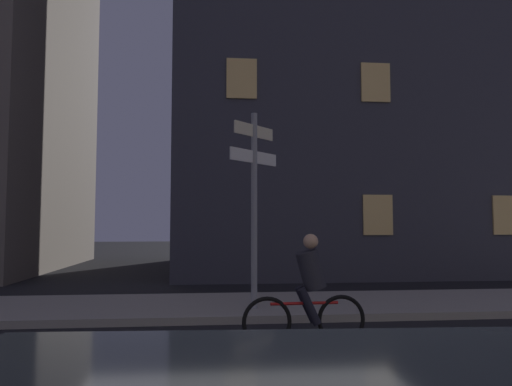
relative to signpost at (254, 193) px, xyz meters
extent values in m
cube|color=gray|center=(-0.53, 0.61, -2.27)|extent=(40.00, 2.67, 0.14)
cylinder|color=gray|center=(0.00, 0.00, -0.31)|extent=(0.12, 0.12, 3.78)
cube|color=beige|center=(0.00, 0.00, 1.22)|extent=(0.83, 0.83, 0.24)
cube|color=white|center=(0.00, 0.00, 0.71)|extent=(0.99, 0.99, 0.24)
torus|color=black|center=(-0.01, -2.21, -1.98)|extent=(0.72, 0.09, 0.72)
torus|color=black|center=(1.08, -2.16, -1.98)|extent=(0.72, 0.09, 0.72)
cylinder|color=red|center=(0.53, -2.19, -1.73)|extent=(1.00, 0.09, 0.04)
cylinder|color=#26262D|center=(0.63, -2.18, -1.26)|extent=(0.47, 0.34, 0.61)
sphere|color=tan|center=(0.63, -2.18, -0.84)|extent=(0.22, 0.22, 0.22)
cylinder|color=black|center=(0.59, -2.27, -1.76)|extent=(0.35, 0.14, 0.55)
cylinder|color=black|center=(0.58, -2.09, -1.76)|extent=(0.35, 0.14, 0.55)
cube|color=#383842|center=(4.10, 9.13, 7.21)|extent=(12.25, 9.48, 19.11)
cube|color=#F2C672|center=(4.10, 4.36, -0.34)|extent=(0.90, 0.06, 1.20)
cube|color=#F2C672|center=(8.18, 4.36, -0.34)|extent=(0.90, 0.06, 1.20)
cube|color=#F2C672|center=(0.02, 4.36, 3.69)|extent=(0.90, 0.06, 1.20)
cube|color=#F2C672|center=(4.10, 4.36, 3.69)|extent=(0.90, 0.06, 1.20)
camera|label=1|loc=(-0.78, -8.69, -0.56)|focal=31.62mm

